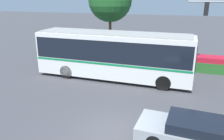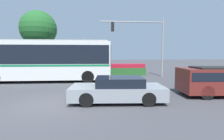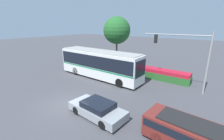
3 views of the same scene
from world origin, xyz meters
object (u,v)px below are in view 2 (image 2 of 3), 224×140
Objects in this scene: traffic_light_pole at (146,37)px; street_tree_left at (39,29)px; city_bus at (43,58)px; sedan_foreground at (118,90)px; suv_left_lane at (224,79)px.

traffic_light_pole is 13.49m from street_tree_left.
city_bus is 9.95m from traffic_light_pole.
street_tree_left reaches higher than city_bus.
sedan_foreground is 17.31m from street_tree_left.
suv_left_lane is at bearing 103.98° from traffic_light_pole.
city_bus reaches higher than sedan_foreground.
city_bus is 8.93m from street_tree_left.
sedan_foreground is 0.70× the size of traffic_light_pole.
suv_left_lane is (11.53, -5.99, -1.01)m from city_bus.
traffic_light_pole is at bearing -110.28° from sedan_foreground.
suv_left_lane is 0.75× the size of traffic_light_pole.
street_tree_left is (-12.24, 5.46, 1.50)m from traffic_light_pole.
street_tree_left reaches higher than traffic_light_pole.
suv_left_lane is (6.00, 0.67, 0.36)m from sedan_foreground.
city_bus is at bearing 13.39° from traffic_light_pole.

